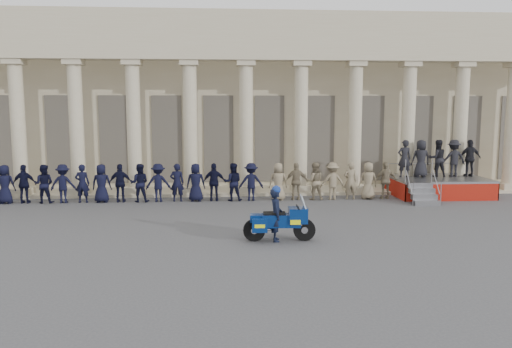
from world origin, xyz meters
The scene contains 6 objects.
ground centered at (0.00, 0.00, 0.00)m, with size 90.00×90.00×0.00m, color #414144.
building centered at (0.00, 14.74, 4.52)m, with size 40.00×12.50×9.00m.
officer_rank centered at (-1.75, 6.47, 0.84)m, with size 19.46×0.64×1.69m.
reviewing_stand centered at (10.43, 7.23, 1.43)m, with size 4.29×4.10×2.63m.
motorcycle centered at (1.93, -0.50, 0.62)m, with size 2.24×0.92×1.44m.
rider centered at (1.81, -0.50, 0.86)m, with size 0.41×0.61×1.74m.
Camera 1 is at (0.16, -15.48, 4.03)m, focal length 35.00 mm.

